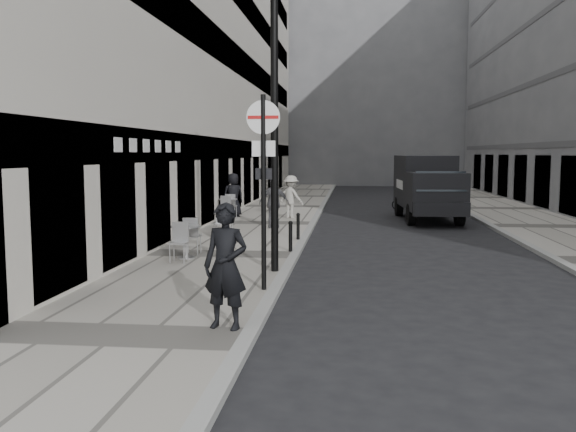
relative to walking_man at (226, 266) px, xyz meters
name	(u,v)px	position (x,y,z in m)	size (l,w,h in m)	color
ground	(201,426)	(0.40, -3.22, -1.12)	(120.00, 120.00, 0.00)	black
sidewalk	(263,224)	(-1.60, 14.78, -1.06)	(4.00, 60.00, 0.12)	#A19B91
far_sidewalk	(546,227)	(9.40, 14.78, -1.06)	(4.00, 60.00, 0.12)	#A19B91
building_left	(202,31)	(-5.60, 21.28, 7.88)	(4.00, 45.00, 18.00)	beige
building_far	(353,71)	(1.90, 52.78, 9.88)	(24.00, 16.00, 22.00)	slate
walking_man	(226,266)	(0.00, 0.00, 0.00)	(0.73, 0.48, 2.01)	black
sign_post	(263,166)	(0.20, 2.80, 1.52)	(0.68, 0.10, 3.94)	black
lamppost	(274,109)	(0.17, 4.78, 2.80)	(0.31, 0.31, 6.84)	black
bollard_near	(298,227)	(0.25, 10.11, -0.60)	(0.11, 0.11, 0.81)	black
bollard_far	(291,237)	(0.25, 7.69, -0.60)	(0.11, 0.11, 0.81)	black
panel_van	(427,184)	(5.19, 17.49, 0.45)	(2.52, 6.05, 2.79)	black
cyclist	(408,197)	(4.81, 22.13, -0.44)	(1.65, 0.64, 1.75)	black
pedestrian_a	(274,203)	(-0.91, 13.01, -0.06)	(1.10, 0.46, 1.88)	#4F4F53
pedestrian_b	(291,197)	(-0.62, 16.48, -0.09)	(1.18, 0.68, 1.83)	#B7B3A9
pedestrian_c	(233,195)	(-3.20, 16.82, -0.05)	(0.94, 0.61, 1.92)	black
cafe_table_near	(224,222)	(-2.40, 11.08, -0.57)	(0.67, 1.50, 0.86)	silver
cafe_table_mid	(186,239)	(-2.40, 6.29, -0.49)	(0.79, 1.79, 1.02)	#B4B4B6
cafe_table_far	(228,207)	(-3.20, 15.72, -0.48)	(0.80, 1.80, 1.03)	silver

